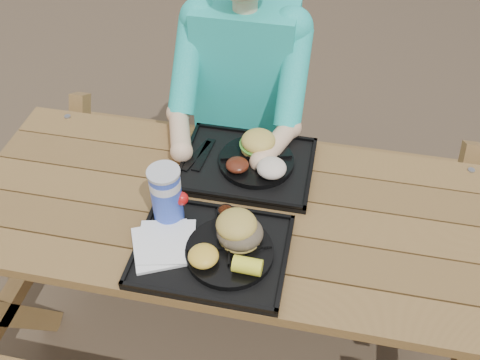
# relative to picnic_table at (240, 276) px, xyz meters

# --- Properties ---
(ground) EXTENTS (60.00, 60.00, 0.00)m
(ground) POSITION_rel_picnic_table_xyz_m (0.00, 0.00, -0.38)
(ground) COLOR #999999
(ground) RESTS_ON ground
(picnic_table) EXTENTS (1.80, 1.49, 0.75)m
(picnic_table) POSITION_rel_picnic_table_xyz_m (0.00, 0.00, 0.00)
(picnic_table) COLOR #999999
(picnic_table) RESTS_ON ground
(tray_near) EXTENTS (0.45, 0.35, 0.02)m
(tray_near) POSITION_rel_picnic_table_xyz_m (-0.05, -0.20, 0.39)
(tray_near) COLOR black
(tray_near) RESTS_ON picnic_table
(tray_far) EXTENTS (0.45, 0.35, 0.02)m
(tray_far) POSITION_rel_picnic_table_xyz_m (-0.01, 0.19, 0.39)
(tray_far) COLOR black
(tray_far) RESTS_ON picnic_table
(plate_near) EXTENTS (0.26, 0.26, 0.02)m
(plate_near) POSITION_rel_picnic_table_xyz_m (0.01, -0.20, 0.41)
(plate_near) COLOR black
(plate_near) RESTS_ON tray_near
(plate_far) EXTENTS (0.26, 0.26, 0.02)m
(plate_far) POSITION_rel_picnic_table_xyz_m (0.02, 0.20, 0.41)
(plate_far) COLOR black
(plate_far) RESTS_ON tray_far
(napkin_stack) EXTENTS (0.23, 0.23, 0.02)m
(napkin_stack) POSITION_rel_picnic_table_xyz_m (-0.19, -0.21, 0.40)
(napkin_stack) COLOR white
(napkin_stack) RESTS_ON tray_near
(soda_cup) EXTENTS (0.09, 0.09, 0.19)m
(soda_cup) POSITION_rel_picnic_table_xyz_m (-0.21, -0.10, 0.49)
(soda_cup) COLOR blue
(soda_cup) RESTS_ON tray_near
(condiment_bbq) EXTENTS (0.05, 0.05, 0.03)m
(condiment_bbq) POSITION_rel_picnic_table_xyz_m (-0.03, -0.06, 0.41)
(condiment_bbq) COLOR #341205
(condiment_bbq) RESTS_ON tray_near
(condiment_mustard) EXTENTS (0.06, 0.06, 0.03)m
(condiment_mustard) POSITION_rel_picnic_table_xyz_m (0.02, -0.08, 0.41)
(condiment_mustard) COLOR gold
(condiment_mustard) RESTS_ON tray_near
(sandwich) EXTENTS (0.13, 0.13, 0.13)m
(sandwich) POSITION_rel_picnic_table_xyz_m (0.03, -0.15, 0.48)
(sandwich) COLOR gold
(sandwich) RESTS_ON plate_near
(mac_cheese) EXTENTS (0.09, 0.09, 0.04)m
(mac_cheese) POSITION_rel_picnic_table_xyz_m (-0.05, -0.25, 0.44)
(mac_cheese) COLOR yellow
(mac_cheese) RESTS_ON plate_near
(corn_cob) EXTENTS (0.08, 0.08, 0.05)m
(corn_cob) POSITION_rel_picnic_table_xyz_m (0.07, -0.26, 0.44)
(corn_cob) COLOR #FFFB35
(corn_cob) RESTS_ON plate_near
(cutlery_far) EXTENTS (0.05, 0.17, 0.01)m
(cutlery_far) POSITION_rel_picnic_table_xyz_m (-0.17, 0.21, 0.40)
(cutlery_far) COLOR black
(cutlery_far) RESTS_ON tray_far
(burger) EXTENTS (0.12, 0.12, 0.11)m
(burger) POSITION_rel_picnic_table_xyz_m (0.01, 0.25, 0.47)
(burger) COLOR gold
(burger) RESTS_ON plate_far
(baked_beans) EXTENTS (0.08, 0.08, 0.04)m
(baked_beans) POSITION_rel_picnic_table_xyz_m (-0.04, 0.14, 0.43)
(baked_beans) COLOR #561F11
(baked_beans) RESTS_ON plate_far
(potato_salad) EXTENTS (0.10, 0.10, 0.06)m
(potato_salad) POSITION_rel_picnic_table_xyz_m (0.08, 0.14, 0.44)
(potato_salad) COLOR white
(potato_salad) RESTS_ON plate_far
(diner) EXTENTS (0.48, 0.84, 1.28)m
(diner) POSITION_rel_picnic_table_xyz_m (-0.11, 0.60, 0.27)
(diner) COLOR teal
(diner) RESTS_ON ground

